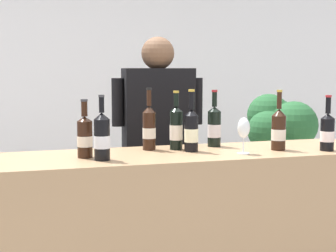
# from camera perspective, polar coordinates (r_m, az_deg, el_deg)

# --- Properties ---
(wall_back) EXTENTS (8.00, 0.10, 2.80)m
(wall_back) POSITION_cam_1_polar(r_m,az_deg,el_deg) (5.25, -7.21, 6.04)
(wall_back) COLOR white
(wall_back) RESTS_ON ground_plane
(counter) EXTENTS (2.27, 0.57, 0.98)m
(counter) POSITION_cam_1_polar(r_m,az_deg,el_deg) (2.87, 1.32, -12.75)
(counter) COLOR #9E7A56
(counter) RESTS_ON ground_plane
(wine_bottle_0) EXTENTS (0.08, 0.08, 0.35)m
(wine_bottle_0) POSITION_cam_1_polar(r_m,az_deg,el_deg) (2.78, 2.67, -0.45)
(wine_bottle_0) COLOR black
(wine_bottle_0) RESTS_ON counter
(wine_bottle_1) EXTENTS (0.08, 0.08, 0.34)m
(wine_bottle_1) POSITION_cam_1_polar(r_m,az_deg,el_deg) (2.97, 5.29, -0.03)
(wine_bottle_1) COLOR black
(wine_bottle_1) RESTS_ON counter
(wine_bottle_2) EXTENTS (0.08, 0.08, 0.33)m
(wine_bottle_2) POSITION_cam_1_polar(r_m,az_deg,el_deg) (2.53, -7.54, -1.20)
(wine_bottle_2) COLOR black
(wine_bottle_2) RESTS_ON counter
(wine_bottle_3) EXTENTS (0.08, 0.08, 0.31)m
(wine_bottle_3) POSITION_cam_1_polar(r_m,az_deg,el_deg) (2.94, 17.70, -0.61)
(wine_bottle_3) COLOR black
(wine_bottle_3) RESTS_ON counter
(wine_bottle_4) EXTENTS (0.08, 0.08, 0.34)m
(wine_bottle_4) POSITION_cam_1_polar(r_m,az_deg,el_deg) (2.89, 12.50, -0.37)
(wine_bottle_4) COLOR black
(wine_bottle_4) RESTS_ON counter
(wine_bottle_5) EXTENTS (0.07, 0.07, 0.33)m
(wine_bottle_5) POSITION_cam_1_polar(r_m,az_deg,el_deg) (2.84, 0.93, -0.22)
(wine_bottle_5) COLOR black
(wine_bottle_5) RESTS_ON counter
(wine_bottle_6) EXTENTS (0.08, 0.08, 0.30)m
(wine_bottle_6) POSITION_cam_1_polar(r_m,az_deg,el_deg) (2.62, -9.47, -1.17)
(wine_bottle_6) COLOR black
(wine_bottle_6) RESTS_ON counter
(wine_bottle_7) EXTENTS (0.08, 0.08, 0.35)m
(wine_bottle_7) POSITION_cam_1_polar(r_m,az_deg,el_deg) (2.83, -2.16, -0.19)
(wine_bottle_7) COLOR black
(wine_bottle_7) RESTS_ON counter
(wine_glass) EXTENTS (0.07, 0.07, 0.20)m
(wine_glass) POSITION_cam_1_polar(r_m,az_deg,el_deg) (2.72, 8.62, -0.36)
(wine_glass) COLOR silver
(wine_glass) RESTS_ON counter
(person_server) EXTENTS (0.62, 0.26, 1.65)m
(person_server) POSITION_cam_1_polar(r_m,az_deg,el_deg) (3.39, -1.14, -4.25)
(person_server) COLOR black
(person_server) RESTS_ON ground_plane
(potted_shrub) EXTENTS (0.55, 0.59, 1.23)m
(potted_shrub) POSITION_cam_1_polar(r_m,az_deg,el_deg) (4.22, 12.22, -1.95)
(potted_shrub) COLOR brown
(potted_shrub) RESTS_ON ground_plane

